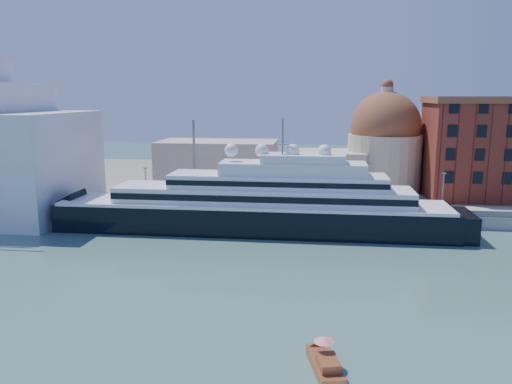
# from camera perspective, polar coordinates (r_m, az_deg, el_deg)

# --- Properties ---
(ground) EXTENTS (400.00, 400.00, 0.00)m
(ground) POSITION_cam_1_polar(r_m,az_deg,el_deg) (72.89, 2.32, -9.41)
(ground) COLOR #3A655E
(ground) RESTS_ON ground
(quay) EXTENTS (180.00, 10.00, 2.50)m
(quay) POSITION_cam_1_polar(r_m,az_deg,el_deg) (105.08, 3.85, -2.35)
(quay) COLOR gray
(quay) RESTS_ON ground
(land) EXTENTS (260.00, 72.00, 2.00)m
(land) POSITION_cam_1_polar(r_m,az_deg,el_deg) (145.30, 4.76, 1.23)
(land) COLOR slate
(land) RESTS_ON ground
(quay_fence) EXTENTS (180.00, 0.10, 1.20)m
(quay_fence) POSITION_cam_1_polar(r_m,az_deg,el_deg) (100.29, 3.72, -1.91)
(quay_fence) COLOR slate
(quay_fence) RESTS_ON quay
(superyacht) EXTENTS (83.92, 11.63, 25.08)m
(superyacht) POSITION_cam_1_polar(r_m,az_deg,el_deg) (94.61, -1.87, -1.91)
(superyacht) COLOR black
(superyacht) RESTS_ON ground
(service_barge) EXTENTS (12.44, 5.05, 2.73)m
(service_barge) POSITION_cam_1_polar(r_m,az_deg,el_deg) (102.64, -18.99, -3.52)
(service_barge) COLOR white
(service_barge) RESTS_ON ground
(water_taxi) EXTENTS (3.75, 7.12, 3.22)m
(water_taxi) POSITION_cam_1_polar(r_m,az_deg,el_deg) (49.56, 7.96, -18.85)
(water_taxi) COLOR brown
(water_taxi) RESTS_ON ground
(church) EXTENTS (66.00, 18.00, 25.50)m
(church) POSITION_cam_1_polar(r_m,az_deg,el_deg) (126.69, 7.41, 4.28)
(church) COLOR beige
(church) RESTS_ON land
(lamp_posts) EXTENTS (120.80, 2.40, 18.00)m
(lamp_posts) POSITION_cam_1_polar(r_m,az_deg,el_deg) (103.20, -3.18, 2.27)
(lamp_posts) COLOR slate
(lamp_posts) RESTS_ON quay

